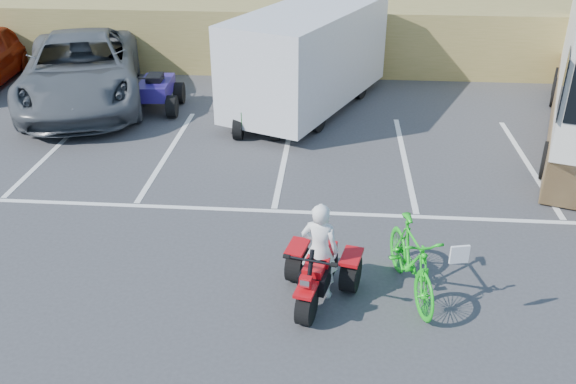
# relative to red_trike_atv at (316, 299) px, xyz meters

# --- Properties ---
(ground) EXTENTS (100.00, 100.00, 0.00)m
(ground) POSITION_rel_red_trike_atv_xyz_m (-0.91, 0.25, 0.00)
(ground) COLOR #3B3B3E
(ground) RESTS_ON ground
(parking_stripes) EXTENTS (28.00, 5.16, 0.01)m
(parking_stripes) POSITION_rel_red_trike_atv_xyz_m (-0.04, 4.32, 0.00)
(parking_stripes) COLOR white
(parking_stripes) RESTS_ON ground
(grass_embankment) EXTENTS (40.00, 8.50, 3.10)m
(grass_embankment) POSITION_rel_red_trike_atv_xyz_m (-0.91, 15.73, 1.42)
(grass_embankment) COLOR olive
(grass_embankment) RESTS_ON ground
(red_trike_atv) EXTENTS (1.45, 1.73, 0.99)m
(red_trike_atv) POSITION_rel_red_trike_atv_xyz_m (0.00, 0.00, 0.00)
(red_trike_atv) COLOR #BA0A10
(red_trike_atv) RESTS_ON ground
(rider) EXTENTS (0.64, 0.49, 1.57)m
(rider) POSITION_rel_red_trike_atv_xyz_m (0.03, 0.15, 0.78)
(rider) COLOR white
(rider) RESTS_ON ground
(green_dirt_bike) EXTENTS (0.99, 2.05, 1.19)m
(green_dirt_bike) POSITION_rel_red_trike_atv_xyz_m (1.40, 0.29, 0.59)
(green_dirt_bike) COLOR #14BF19
(green_dirt_bike) RESTS_ON ground
(grey_pickup) EXTENTS (4.92, 7.25, 1.84)m
(grey_pickup) POSITION_rel_red_trike_atv_xyz_m (-6.80, 8.45, 0.92)
(grey_pickup) COLOR #4D5155
(grey_pickup) RESTS_ON ground
(cargo_trailer) EXTENTS (4.32, 6.11, 2.65)m
(cargo_trailer) POSITION_rel_red_trike_atv_xyz_m (-0.57, 8.48, 1.43)
(cargo_trailer) COLOR silver
(cargo_trailer) RESTS_ON ground
(quad_atv_blue) EXTENTS (1.37, 1.76, 1.10)m
(quad_atv_blue) POSITION_rel_red_trike_atv_xyz_m (-4.62, 8.01, 0.00)
(quad_atv_blue) COLOR navy
(quad_atv_blue) RESTS_ON ground
(quad_atv_green) EXTENTS (1.15, 1.52, 0.98)m
(quad_atv_green) POSITION_rel_red_trike_atv_xyz_m (-1.68, 6.66, 0.00)
(quad_atv_green) COLOR #16611D
(quad_atv_green) RESTS_ON ground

